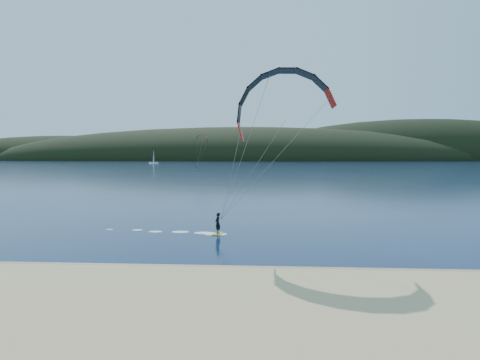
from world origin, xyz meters
name	(u,v)px	position (x,y,z in m)	size (l,w,h in m)	color
ground	(181,296)	(0.00, 0.00, 0.00)	(1800.00, 1800.00, 0.00)	#071336
wet_sand	(197,271)	(0.00, 4.50, 0.05)	(220.00, 2.50, 0.10)	#8B6D51
headland	(269,160)	(0.63, 745.28, 0.00)	(1200.00, 310.00, 140.00)	black
kitesurfer_near	(281,124)	(4.94, 11.80, 8.94)	(20.18, 8.39, 12.43)	#C3D419
kitesurfer_far	(202,141)	(-31.13, 206.31, 14.63)	(7.39, 4.44, 17.26)	#C3D419
sailboat	(154,162)	(-108.91, 403.17, 0.95)	(9.11, 5.79, 12.82)	white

